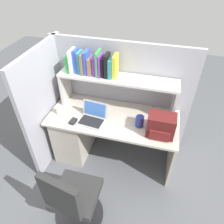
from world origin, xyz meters
name	(u,v)px	position (x,y,z in m)	size (l,w,h in m)	color
ground_plane	(113,155)	(0.00, 0.00, 0.00)	(8.00, 8.00, 0.00)	#595B60
desk	(86,130)	(-0.39, 0.00, 0.40)	(1.60, 0.70, 0.73)	beige
cubicle_partition_rear	(120,97)	(0.00, 0.38, 0.78)	(1.84, 0.05, 1.55)	#9E9EA8
cubicle_partition_left	(48,106)	(-0.85, -0.05, 0.78)	(0.05, 1.06, 1.55)	#9E9EA8
overhead_hutch	(117,84)	(0.00, 0.20, 1.08)	(1.44, 0.28, 0.45)	beige
reference_books_on_shelf	(92,64)	(-0.31, 0.20, 1.31)	(0.61, 0.19, 0.30)	green
laptop	(93,117)	(-0.22, -0.12, 0.78)	(0.34, 0.28, 0.22)	#B7BABF
backpack	(161,126)	(0.58, -0.15, 0.86)	(0.30, 0.23, 0.26)	#591919
computer_mouse	(73,121)	(-0.44, -0.22, 0.75)	(0.06, 0.10, 0.03)	#262628
paper_cup	(59,110)	(-0.67, -0.11, 0.78)	(0.08, 0.08, 0.11)	white
snack_canister	(140,121)	(0.34, -0.07, 0.80)	(0.10, 0.10, 0.14)	navy
office_chair	(74,201)	(-0.15, -0.98, 0.39)	(0.52, 0.52, 0.93)	black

